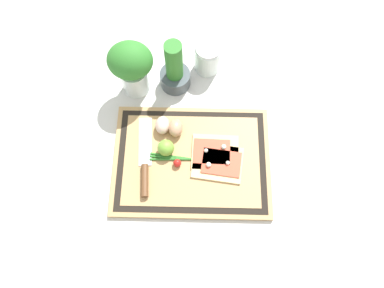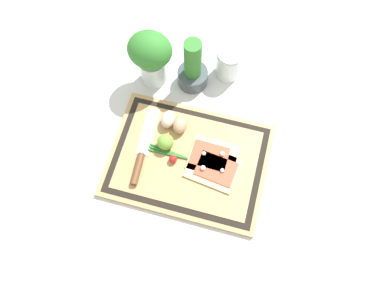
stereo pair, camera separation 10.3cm
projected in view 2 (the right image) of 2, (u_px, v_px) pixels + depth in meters
ground_plane at (188, 161)px, 1.17m from camera, size 6.00×6.00×0.00m
cutting_board at (188, 160)px, 1.17m from camera, size 0.49×0.36×0.02m
pizza_slice_near at (213, 168)px, 1.14m from camera, size 0.17×0.14×0.02m
pizza_slice_far at (212, 157)px, 1.15m from camera, size 0.15×0.12×0.02m
knife at (141, 158)px, 1.15m from camera, size 0.05×0.26×0.02m
egg_brown at (180, 125)px, 1.18m from camera, size 0.04×0.06×0.04m
egg_pink at (168, 119)px, 1.18m from camera, size 0.04×0.06×0.04m
lime at (165, 142)px, 1.15m from camera, size 0.05×0.05×0.05m
cherry_tomato_red at (173, 159)px, 1.14m from camera, size 0.02×0.02×0.02m
scallion_bunch at (189, 159)px, 1.15m from camera, size 0.26×0.04×0.01m
herb_pot at (193, 70)px, 1.21m from camera, size 0.10×0.10×0.21m
sauce_jar at (229, 65)px, 1.25m from camera, size 0.09×0.09×0.11m
herb_glass at (151, 56)px, 1.17m from camera, size 0.14×0.12×0.22m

